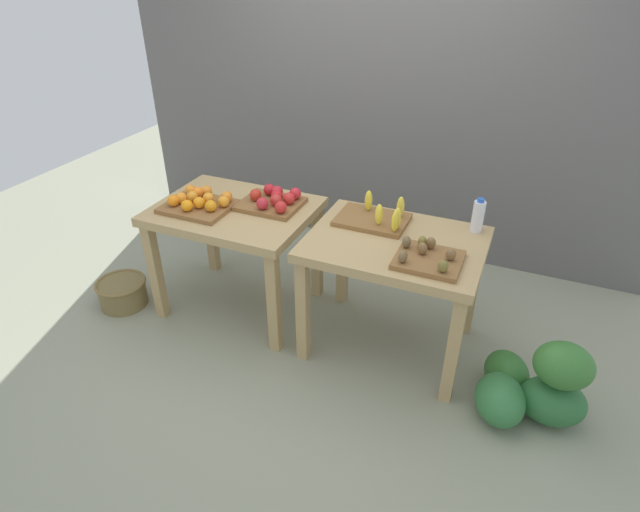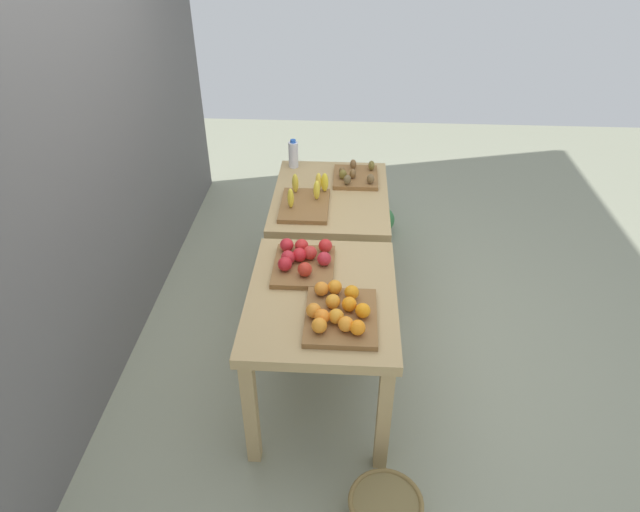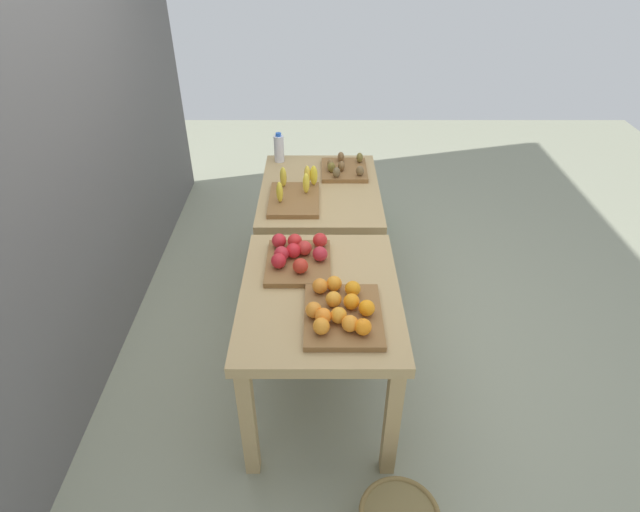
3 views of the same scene
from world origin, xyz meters
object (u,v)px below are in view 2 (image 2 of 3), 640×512
Objects in this scene: display_table_left at (322,310)px; watermelon_pile at (364,206)px; display_table_right at (331,209)px; banana_crate at (306,201)px; water_bottle at (293,154)px; kiwi_bin at (355,176)px; apple_bin at (303,260)px; orange_bin at (339,312)px; wicker_basket at (385,512)px.

display_table_left is 2.09m from watermelon_pile.
display_table_left is 1.00× the size of display_table_right.
banana_crate is 2.01× the size of water_bottle.
display_table_right is 0.32m from kiwi_bin.
apple_bin is 0.91× the size of banana_crate.
apple_bin is at bearing 165.45° from kiwi_bin.
display_table_right is 0.56m from water_bottle.
watermelon_pile is at bearing -4.36° from orange_bin.
wicker_basket is at bearing -169.70° from display_table_right.
display_table_left is at bearing 180.00° from display_table_right.
kiwi_bin is (1.35, -0.17, 0.15)m from display_table_left.
orange_bin is at bearing 175.64° from watermelon_pile.
wicker_basket is at bearing -178.29° from watermelon_pile.
wicker_basket is (-0.81, -0.35, -0.57)m from display_table_left.
apple_bin reaches higher than orange_bin.
water_bottle is at bearing 130.35° from watermelon_pile.
orange_bin is 1.78m from water_bottle.
banana_crate reaches higher than watermelon_pile.
watermelon_pile is 1.78× the size of wicker_basket.
wicker_basket is at bearing -164.48° from water_bottle.
display_table_left is 2.60× the size of apple_bin.
kiwi_bin reaches higher than display_table_left.
apple_bin is 1.31m from water_bottle.
display_table_right reaches higher than wicker_basket.
orange_bin is 0.49m from apple_bin.
display_table_left is at bearing -168.94° from water_bottle.
watermelon_pile is (0.48, -0.57, -0.70)m from water_bottle.
apple_bin reaches higher than kiwi_bin.
banana_crate is at bearing 137.88° from display_table_right.
watermelon_pile is at bearing -49.65° from water_bottle.
kiwi_bin is at bearing -7.13° from display_table_left.
display_table_right is 2.60× the size of apple_bin.
wicker_basket is at bearing -157.24° from orange_bin.
apple_bin reaches higher than watermelon_pile.
banana_crate is at bearing 12.65° from orange_bin.
display_table_right is at bearing -144.22° from water_bottle.
display_table_right is at bearing 0.00° from display_table_left.
water_bottle is at bearing 11.06° from display_table_left.
water_bottle is (1.74, 0.40, 0.06)m from orange_bin.
kiwi_bin is at bearing -39.13° from banana_crate.
display_table_left is 0.31m from apple_bin.
orange_bin is 0.98m from wicker_basket.
display_table_left is at bearing 23.48° from wicker_basket.
watermelon_pile is at bearing -7.50° from display_table_left.
banana_crate is (0.94, 0.16, 0.16)m from display_table_left.
watermelon_pile is (1.07, -0.43, -0.64)m from banana_crate.
water_bottle is at bearing 12.86° from orange_bin.
display_table_right is (1.12, 0.00, 0.00)m from display_table_left.
water_bottle reaches higher than apple_bin.
orange_bin is 1.23× the size of kiwi_bin.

